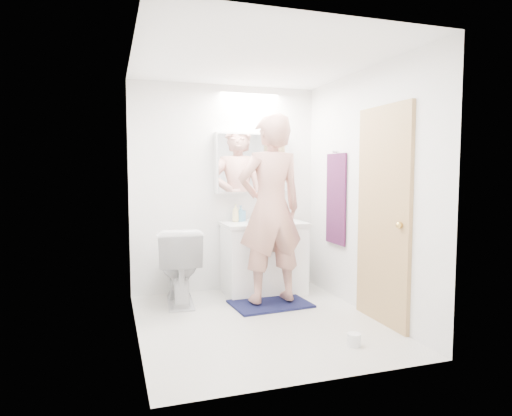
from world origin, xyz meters
name	(u,v)px	position (x,y,z in m)	size (l,w,h in m)	color
floor	(259,322)	(0.00, 0.00, 0.00)	(2.50, 2.50, 0.00)	silver
ceiling	(259,59)	(0.00, 0.00, 2.40)	(2.50, 2.50, 0.00)	white
wall_back	(226,189)	(0.00, 1.25, 1.20)	(2.50, 2.50, 0.00)	white
wall_front	(321,203)	(0.00, -1.25, 1.20)	(2.50, 2.50, 0.00)	white
wall_left	(135,196)	(-1.10, 0.00, 1.20)	(2.50, 2.50, 0.00)	white
wall_right	(365,192)	(1.10, 0.00, 1.20)	(2.50, 2.50, 0.00)	white
vanity_cabinet	(264,259)	(0.38, 0.96, 0.39)	(0.90, 0.55, 0.78)	white
countertop	(264,224)	(0.38, 0.96, 0.80)	(0.95, 0.58, 0.04)	white
sink_basin	(263,221)	(0.38, 0.99, 0.84)	(0.36, 0.36, 0.03)	white
faucet	(258,214)	(0.38, 1.19, 0.90)	(0.02, 0.02, 0.16)	silver
medicine_cabinet	(252,163)	(0.30, 1.18, 1.50)	(0.88, 0.14, 0.70)	white
mirror_panel	(254,163)	(0.30, 1.10, 1.50)	(0.84, 0.01, 0.66)	silver
toilet	(179,265)	(-0.62, 0.85, 0.41)	(0.46, 0.80, 0.82)	white
bath_rug	(270,304)	(0.28, 0.47, 0.01)	(0.80, 0.55, 0.02)	#13183E
person	(271,209)	(0.28, 0.47, 1.02)	(0.71, 0.46, 1.94)	tan
door	(383,216)	(1.08, -0.35, 1.00)	(0.04, 0.80, 2.00)	#A98354
door_knob	(399,225)	(1.04, -0.65, 0.95)	(0.06, 0.06, 0.06)	gold
towel	(336,199)	(1.08, 0.55, 1.10)	(0.02, 0.42, 1.00)	#111935
towel_hook	(336,152)	(1.07, 0.55, 1.62)	(0.02, 0.02, 0.07)	silver
soap_bottle_a	(236,213)	(0.08, 1.11, 0.92)	(0.08, 0.08, 0.21)	beige
soap_bottle_b	(241,213)	(0.16, 1.15, 0.91)	(0.08, 0.09, 0.19)	#5FA2CC
toothbrush_cup	(274,216)	(0.56, 1.12, 0.87)	(0.11, 0.11, 0.10)	#3D6BB8
toilet_paper_roll	(354,340)	(0.55, -0.77, 0.05)	(0.11, 0.11, 0.10)	white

